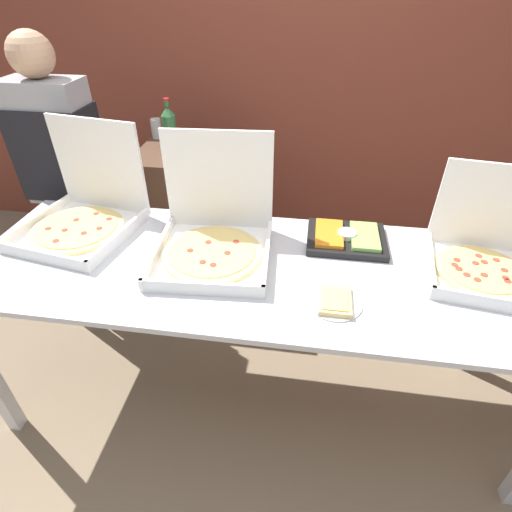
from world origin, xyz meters
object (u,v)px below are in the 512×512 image
Objects in this scene: paper_plate_front_left at (335,301)px; pizza_box_near_left at (483,256)px; veggie_tray at (346,238)px; person_server_vest at (67,175)px; pizza_box_near_right at (214,235)px; soda_bottle at (169,127)px; soda_can_silver at (156,128)px; pizza_box_far_right at (83,213)px.

pizza_box_near_left is at bearing 26.54° from paper_plate_front_left.
veggie_tray is 0.21× the size of person_server_vest.
pizza_box_near_right reaches higher than paper_plate_front_left.
soda_bottle is 0.65m from person_server_vest.
veggie_tray is at bearing -36.24° from soda_can_silver.
soda_bottle reaches higher than pizza_box_near_left.
veggie_tray is at bearing -34.34° from soda_bottle.
pizza_box_near_right is 2.56× the size of paper_plate_front_left.
pizza_box_near_left is 1.77m from pizza_box_far_right.
pizza_box_near_right is 1.21m from soda_can_silver.
pizza_box_near_left is at bearing 166.57° from person_server_vest.
pizza_box_near_left is at bearing -30.31° from soda_can_silver.
soda_bottle reaches higher than veggie_tray.
pizza_box_far_right is at bearing -92.03° from soda_can_silver.
pizza_box_near_right is 0.59m from paper_plate_front_left.
pizza_box_near_right is at bearing 152.56° from paper_plate_front_left.
person_server_vest is (-0.33, 0.43, -0.02)m from pizza_box_far_right.
pizza_box_near_right is 1.50× the size of veggie_tray.
person_server_vest is (-1.57, 0.37, 0.04)m from veggie_tray.
person_server_vest is (-0.37, -0.51, -0.12)m from soda_can_silver.
soda_bottle is 0.23m from soda_can_silver.
paper_plate_front_left is 0.43m from veggie_tray.
soda_can_silver is at bearing 132.84° from soda_bottle.
pizza_box_near_right is at bearing -170.56° from pizza_box_near_left.
veggie_tray reaches higher than paper_plate_front_left.
pizza_box_near_left reaches higher than veggie_tray.
person_server_vest is at bearing 166.80° from veggie_tray.
person_server_vest is at bearing 148.28° from pizza_box_near_right.
soda_can_silver is at bearing 97.66° from pizza_box_far_right.
pizza_box_near_left is 0.89× the size of pizza_box_near_right.
pizza_box_near_right is 0.66m from pizza_box_far_right.
pizza_box_near_right is at bearing -61.68° from soda_bottle.
pizza_box_far_right is 1.93× the size of soda_bottle.
soda_bottle is 0.18× the size of person_server_vest.
pizza_box_near_right is at bearing 1.33° from pizza_box_far_right.
paper_plate_front_left is 0.59× the size of veggie_tray.
pizza_box_far_right reaches higher than soda_bottle.
soda_bottle is at bearing 86.31° from pizza_box_far_right.
paper_plate_front_left is 0.70× the size of soda_bottle.
veggie_tray is at bearing 82.49° from paper_plate_front_left.
person_server_vest is at bearing 137.57° from pizza_box_far_right.
paper_plate_front_left is 1.75m from soda_can_silver.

